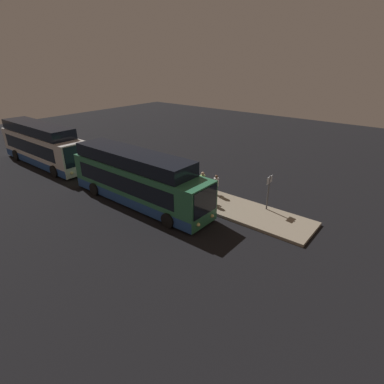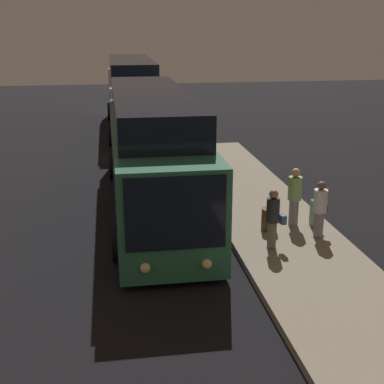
# 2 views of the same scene
# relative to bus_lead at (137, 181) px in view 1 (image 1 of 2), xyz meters

# --- Properties ---
(ground) EXTENTS (80.00, 80.00, 0.00)m
(ground) POSITION_rel_bus_lead_xyz_m (1.53, 0.19, -1.67)
(ground) COLOR black
(platform) EXTENTS (20.00, 3.17, 0.19)m
(platform) POSITION_rel_bus_lead_xyz_m (1.53, 3.38, -1.57)
(platform) COLOR gray
(platform) RESTS_ON ground
(bus_lead) EXTENTS (12.02, 2.84, 3.76)m
(bus_lead) POSITION_rel_bus_lead_xyz_m (0.00, 0.00, 0.00)
(bus_lead) COLOR #2D704C
(bus_lead) RESTS_ON ground
(bus_second) EXTENTS (11.96, 2.80, 3.97)m
(bus_second) POSITION_rel_bus_lead_xyz_m (-13.72, 0.00, 0.11)
(bus_second) COLOR silver
(bus_second) RESTS_ON ground
(passenger_boarding) EXTENTS (0.54, 0.54, 1.72)m
(passenger_boarding) POSITION_rel_bus_lead_xyz_m (2.95, 3.85, -0.55)
(passenger_boarding) COLOR gray
(passenger_boarding) RESTS_ON platform
(passenger_waiting) EXTENTS (0.37, 0.54, 1.60)m
(passenger_waiting) POSITION_rel_bus_lead_xyz_m (4.46, 2.75, -0.61)
(passenger_waiting) COLOR #6B604C
(passenger_waiting) RESTS_ON platform
(passenger_with_bags) EXTENTS (0.64, 0.59, 1.60)m
(passenger_with_bags) POSITION_rel_bus_lead_xyz_m (3.90, 4.24, -0.63)
(passenger_with_bags) COLOR gray
(passenger_with_bags) RESTS_ON platform
(suitcase) EXTENTS (0.43, 0.19, 1.00)m
(suitcase) POSITION_rel_bus_lead_xyz_m (3.13, 4.44, -1.10)
(suitcase) COLOR #598C59
(suitcase) RESTS_ON platform
(sign_post) EXTENTS (0.10, 0.71, 2.44)m
(sign_post) POSITION_rel_bus_lead_xyz_m (7.96, 4.49, 0.08)
(sign_post) COLOR #4C4C51
(sign_post) RESTS_ON platform
(trash_bin) EXTENTS (0.44, 0.44, 0.65)m
(trash_bin) POSITION_rel_bus_lead_xyz_m (3.24, 3.02, -1.15)
(trash_bin) COLOR #593319
(trash_bin) RESTS_ON platform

